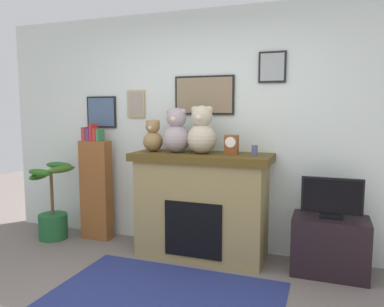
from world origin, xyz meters
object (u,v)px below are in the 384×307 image
object	(u,v)px
candle_jar	(255,150)
teddy_bear_cream	(202,132)
mantel_clock	(231,145)
fireplace	(202,204)
potted_plant	(52,212)
bookshelf	(96,187)
teddy_bear_grey	(177,132)
television	(332,199)
teddy_bear_brown	(153,137)
tv_stand	(330,246)

from	to	relation	value
candle_jar	teddy_bear_cream	world-z (taller)	teddy_bear_cream
mantel_clock	teddy_bear_cream	world-z (taller)	teddy_bear_cream
fireplace	potted_plant	bearing A→B (deg)	-176.16
bookshelf	teddy_bear_grey	size ratio (longest dim) A/B	2.95
potted_plant	television	bearing A→B (deg)	1.74
candle_jar	teddy_bear_brown	xyz separation A→B (m)	(-1.09, -0.00, 0.10)
teddy_bear_cream	television	bearing A→B (deg)	-0.47
teddy_bear_grey	potted_plant	bearing A→B (deg)	-176.16
tv_stand	teddy_bear_brown	bearing A→B (deg)	179.71
television	tv_stand	bearing A→B (deg)	90.00
fireplace	teddy_bear_grey	bearing A→B (deg)	-176.16
bookshelf	mantel_clock	bearing A→B (deg)	-3.17
bookshelf	television	bearing A→B (deg)	-2.22
teddy_bear_grey	teddy_bear_cream	distance (m)	0.28
potted_plant	teddy_bear_brown	bearing A→B (deg)	4.66
fireplace	television	distance (m)	1.28
fireplace	potted_plant	world-z (taller)	fireplace
teddy_bear_grey	teddy_bear_cream	bearing A→B (deg)	-0.01
bookshelf	teddy_bear_brown	world-z (taller)	teddy_bear_brown
tv_stand	candle_jar	xyz separation A→B (m)	(-0.72, 0.01, 0.87)
fireplace	mantel_clock	xyz separation A→B (m)	(0.32, -0.02, 0.64)
fireplace	teddy_bear_grey	xyz separation A→B (m)	(-0.27, -0.02, 0.75)
television	teddy_bear_brown	xyz separation A→B (m)	(-1.81, 0.01, 0.52)
potted_plant	candle_jar	xyz separation A→B (m)	(2.38, 0.11, 0.81)
tv_stand	teddy_bear_cream	bearing A→B (deg)	179.60
tv_stand	mantel_clock	xyz separation A→B (m)	(-0.95, 0.01, 0.91)
bookshelf	potted_plant	world-z (taller)	bookshelf
mantel_clock	teddy_bear_grey	size ratio (longest dim) A/B	0.42
potted_plant	teddy_bear_cream	size ratio (longest dim) A/B	1.86
bookshelf	television	distance (m)	2.62
candle_jar	mantel_clock	distance (m)	0.24
potted_plant	mantel_clock	distance (m)	2.31
tv_stand	mantel_clock	distance (m)	1.32
tv_stand	teddy_bear_cream	distance (m)	1.63
mantel_clock	tv_stand	bearing A→B (deg)	-0.49
fireplace	potted_plant	xyz separation A→B (m)	(-1.83, -0.12, -0.22)
potted_plant	tv_stand	world-z (taller)	potted_plant
fireplace	teddy_bear_cream	bearing A→B (deg)	-74.19
candle_jar	teddy_bear_grey	distance (m)	0.84
candle_jar	mantel_clock	size ratio (longest dim) A/B	0.53
mantel_clock	teddy_bear_cream	size ratio (longest dim) A/B	0.40
tv_stand	mantel_clock	world-z (taller)	mantel_clock
tv_stand	television	bearing A→B (deg)	-90.00
mantel_clock	teddy_bear_grey	distance (m)	0.60
teddy_bear_brown	teddy_bear_cream	distance (m)	0.55
candle_jar	fireplace	bearing A→B (deg)	178.15
potted_plant	television	distance (m)	3.12
tv_stand	teddy_bear_brown	xyz separation A→B (m)	(-1.81, 0.01, 0.97)
television	candle_jar	distance (m)	0.83
fireplace	tv_stand	distance (m)	1.30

